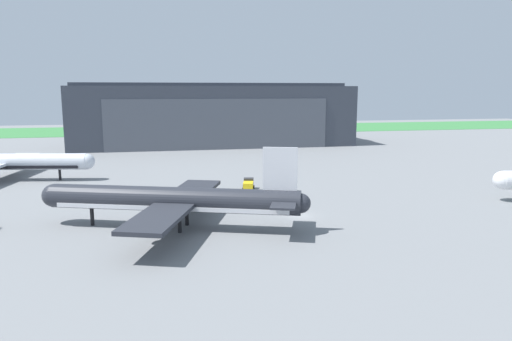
{
  "coord_description": "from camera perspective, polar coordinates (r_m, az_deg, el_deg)",
  "views": [
    {
      "loc": [
        -21.97,
        -70.35,
        19.88
      ],
      "look_at": [
        -3.61,
        16.99,
        4.63
      ],
      "focal_mm": 33.16,
      "sensor_mm": 36.0,
      "label": 1
    }
  ],
  "objects": [
    {
      "name": "ground_plane",
      "position": [
        76.34,
        5.31,
        -5.44
      ],
      "size": [
        440.0,
        440.0,
        0.0
      ],
      "primitive_type": "plane",
      "color": "slate"
    },
    {
      "name": "grass_field_strip",
      "position": [
        243.2,
        -6.67,
        4.95
      ],
      "size": [
        440.0,
        56.0,
        0.08
      ],
      "primitive_type": "cube",
      "color": "#3A8041",
      "rests_on": "ground_plane"
    },
    {
      "name": "maintenance_hangar",
      "position": [
        174.72,
        -5.14,
        6.66
      ],
      "size": [
        98.46,
        32.07,
        22.41
      ],
      "color": "#383D47",
      "rests_on": "ground_plane"
    },
    {
      "name": "airliner_near_left",
      "position": [
        69.17,
        -9.93,
        -3.55
      ],
      "size": [
        37.73,
        31.53,
        12.13
      ],
      "color": "#282B33",
      "rests_on": "ground_plane"
    },
    {
      "name": "pushback_tractor",
      "position": [
        95.03,
        -0.93,
        -1.7
      ],
      "size": [
        3.09,
        4.7,
        2.18
      ],
      "color": "#2D2D33",
      "rests_on": "ground_plane"
    }
  ]
}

